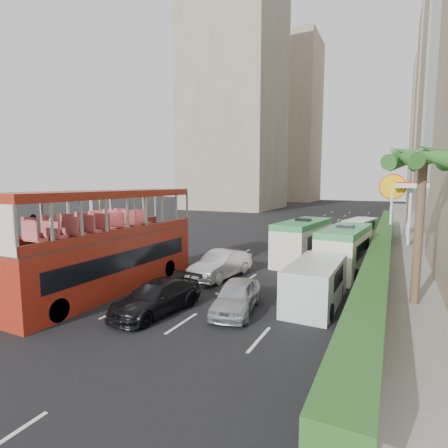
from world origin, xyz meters
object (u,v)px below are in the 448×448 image
Objects in this scene: panel_van_far at (360,229)px; minibus_far at (345,250)px; car_silver_lane_a at (221,278)px; panel_van_near at (316,284)px; double_decker_bus at (109,241)px; shell_station at (434,213)px; minibus_near at (303,242)px; car_silver_lane_b at (236,311)px; car_black at (157,312)px; palm_tree at (419,231)px; van_asset at (318,248)px.

minibus_far is at bearing -77.68° from panel_van_far.
panel_van_near is (5.80, -2.19, 0.98)m from car_silver_lane_a.
shell_station reaches higher than double_decker_bus.
car_silver_lane_a is 0.58× the size of shell_station.
minibus_near is (7.28, 10.61, -1.11)m from double_decker_bus.
car_silver_lane_b is at bearing -86.51° from panel_van_far.
minibus_near reaches higher than car_black.
car_silver_lane_b is 0.49× the size of shell_station.
shell_station is at bearing 17.44° from panel_van_far.
minibus_near is 15.21m from shell_station.
panel_van_near is (2.84, 2.30, 0.98)m from car_silver_lane_b.
minibus_near is 3.49m from minibus_far.
car_black is 12.11m from minibus_far.
panel_van_far is at bearing 83.28° from car_black.
shell_station is (11.97, 18.42, 2.75)m from car_silver_lane_a.
shell_station is at bearing 61.10° from minibus_near.
panel_van_far is 6.30m from shell_station.
minibus_far is (6.23, 4.22, 1.39)m from car_silver_lane_a.
panel_van_far reaches higher than car_black.
minibus_far is (3.27, 8.71, 1.39)m from car_silver_lane_b.
double_decker_bus is 24.52m from panel_van_far.
panel_van_far is at bearing 90.46° from panel_van_near.
car_silver_lane_a is at bearing 97.26° from car_black.
palm_tree is 0.80× the size of shell_station.
palm_tree is at bearing -65.80° from van_asset.
double_decker_bus is 12.92m from minibus_near.
car_silver_lane_b is 0.80× the size of panel_van_near.
car_silver_lane_b is (2.96, -4.49, 0.00)m from car_silver_lane_a.
car_silver_lane_a is at bearing 48.66° from double_decker_bus.
double_decker_bus is 6.60m from car_silver_lane_a.
shell_station reaches higher than car_black.
car_silver_lane_b is 0.61× the size of minibus_near.
van_asset is at bearing 96.57° from minibus_near.
palm_tree is (9.77, -0.58, 3.38)m from car_silver_lane_a.
car_black is at bearing -150.73° from palm_tree.
minibus_near is 12.04m from panel_van_far.
shell_station reaches higher than minibus_near.
minibus_near reaches higher than panel_van_far.
panel_van_far is (2.71, 11.73, -0.43)m from minibus_near.
van_asset is (3.22, 11.72, 0.00)m from car_silver_lane_a.
car_silver_lane_a is at bearing -123.02° from shell_station.
palm_tree is (13.80, 4.00, 0.85)m from double_decker_bus.
minibus_far is 15.38m from shell_station.
palm_tree reaches higher than car_silver_lane_a.
van_asset is 5.86m from minibus_near.
double_decker_bus is at bearing -163.84° from palm_tree.
double_decker_bus is at bearing -117.82° from van_asset.
shell_station reaches higher than car_silver_lane_a.
minibus_near is 8.62m from panel_van_near.
palm_tree reaches higher than double_decker_bus.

